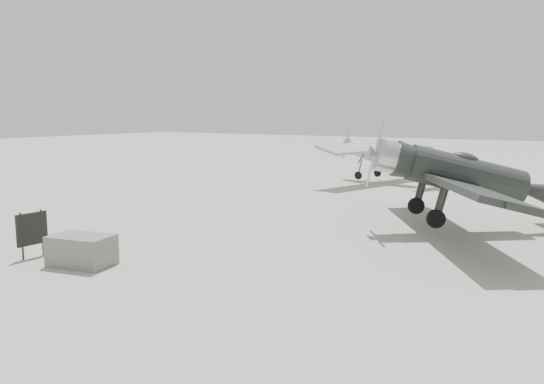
{
  "coord_description": "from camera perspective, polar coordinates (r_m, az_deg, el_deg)",
  "views": [
    {
      "loc": [
        8.97,
        -12.6,
        4.31
      ],
      "look_at": [
        -1.1,
        3.45,
        1.5
      ],
      "focal_mm": 35.0,
      "sensor_mm": 36.0,
      "label": 1
    }
  ],
  "objects": [
    {
      "name": "highwing_monoplane",
      "position": [
        33.72,
        12.1,
        3.94
      ],
      "size": [
        7.18,
        10.0,
        2.84
      ],
      "rotation": [
        0.0,
        0.23,
        -0.28
      ],
      "color": "#929497",
      "rests_on": "ground"
    },
    {
      "name": "ground",
      "position": [
        16.06,
        -3.25,
        -7.15
      ],
      "size": [
        160.0,
        160.0,
        0.0
      ],
      "primitive_type": "plane",
      "color": "gray",
      "rests_on": "ground"
    },
    {
      "name": "lowwing_monoplane",
      "position": [
        20.66,
        21.05,
        1.36
      ],
      "size": [
        9.24,
        10.76,
        3.72
      ],
      "rotation": [
        0.0,
        0.24,
        0.56
      ],
      "color": "black",
      "rests_on": "ground"
    },
    {
      "name": "equipment_block",
      "position": [
        16.18,
        -19.78,
        -5.93
      ],
      "size": [
        1.93,
        1.42,
        0.87
      ],
      "primitive_type": "cube",
      "rotation": [
        0.0,
        0.0,
        0.2
      ],
      "color": "#63625C",
      "rests_on": "ground"
    },
    {
      "name": "sign_board",
      "position": [
        17.54,
        -24.42,
        -3.71
      ],
      "size": [
        0.12,
        0.99,
        1.42
      ],
      "rotation": [
        0.0,
        0.0,
        -0.05
      ],
      "color": "#333333",
      "rests_on": "ground"
    }
  ]
}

